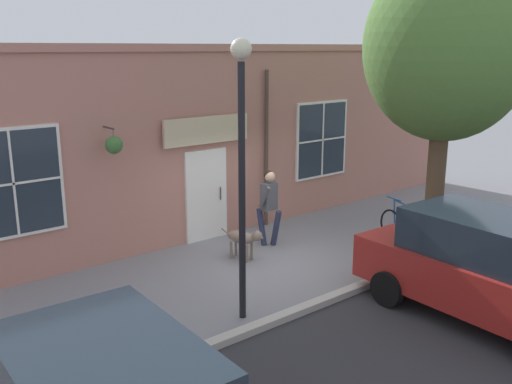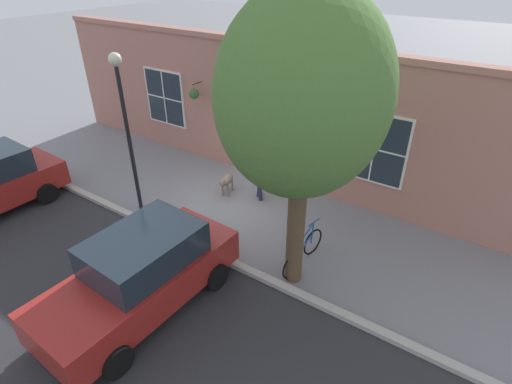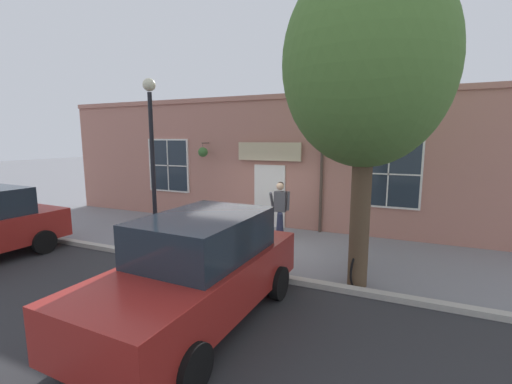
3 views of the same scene
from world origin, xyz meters
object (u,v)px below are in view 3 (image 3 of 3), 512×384
Objects in this scene: leaning_bicycle at (359,258)px; parked_car_mid_block at (199,269)px; dog_on_leash at (245,222)px; pedestrian_walking at (280,205)px; street_lamp at (152,140)px; street_tree_by_curb at (364,69)px.

leaning_bicycle is 3.74m from parked_car_mid_block.
parked_car_mid_block is at bearing 16.67° from dog_on_leash.
leaning_bicycle is (1.93, 2.53, -0.66)m from pedestrian_walking.
leaning_bicycle is 5.78m from street_lamp.
street_lamp reaches higher than pedestrian_walking.
leaning_bicycle is at bearing 144.55° from parked_car_mid_block.
parked_car_mid_block is (3.02, -2.15, 0.50)m from leaning_bicycle.
parked_car_mid_block is at bearing -35.45° from leaning_bicycle.
dog_on_leash is 3.60m from street_lamp.
dog_on_leash is (0.36, -0.99, -0.56)m from pedestrian_walking.
street_tree_by_curb reaches higher than leaning_bicycle.
street_tree_by_curb is 4.68m from parked_car_mid_block.
pedestrian_walking is 1.19m from dog_on_leash.
street_lamp is (2.41, -2.63, 1.91)m from pedestrian_walking.
street_lamp reaches higher than parked_car_mid_block.
parked_car_mid_block is at bearing -41.34° from street_tree_by_curb.
street_tree_by_curb is 1.43× the size of parked_car_mid_block.
street_tree_by_curb reaches higher than street_lamp.
leaning_bicycle is at bearing 179.22° from street_tree_by_curb.
dog_on_leash is 0.17× the size of street_tree_by_curb.
street_tree_by_curb is 3.92m from leaning_bicycle.
leaning_bicycle is 0.40× the size of parked_car_mid_block.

